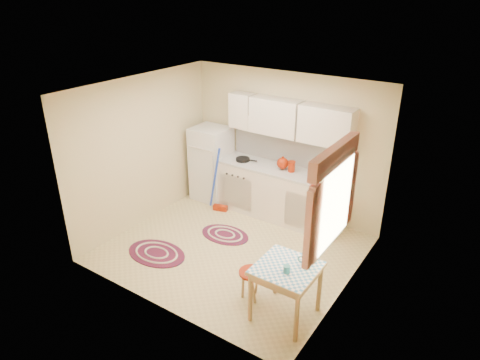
# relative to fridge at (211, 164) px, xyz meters

# --- Properties ---
(room_shell) EXTENTS (3.64, 3.60, 2.52)m
(room_shell) POSITION_rel_fridge_xyz_m (1.50, -1.01, 0.90)
(room_shell) COLOR #CDBC83
(room_shell) RESTS_ON ground
(fridge) EXTENTS (0.65, 0.60, 1.40)m
(fridge) POSITION_rel_fridge_xyz_m (0.00, 0.00, 0.00)
(fridge) COLOR silver
(fridge) RESTS_ON ground
(broom) EXTENTS (0.30, 0.19, 1.20)m
(broom) POSITION_rel_fridge_xyz_m (0.45, -0.35, -0.10)
(broom) COLOR blue
(broom) RESTS_ON ground
(base_cabinets) EXTENTS (2.25, 0.60, 0.88)m
(base_cabinets) POSITION_rel_fridge_xyz_m (1.35, 0.05, -0.26)
(base_cabinets) COLOR silver
(base_cabinets) RESTS_ON ground
(countertop) EXTENTS (2.27, 0.62, 0.04)m
(countertop) POSITION_rel_fridge_xyz_m (1.35, 0.05, 0.20)
(countertop) COLOR #B3B1AA
(countertop) RESTS_ON base_cabinets
(frying_pan) EXTENTS (0.30, 0.30, 0.05)m
(frying_pan) POSITION_rel_fridge_xyz_m (0.70, 0.00, 0.24)
(frying_pan) COLOR black
(frying_pan) RESTS_ON countertop
(red_kettle) EXTENTS (0.24, 0.22, 0.22)m
(red_kettle) POSITION_rel_fridge_xyz_m (1.47, 0.05, 0.33)
(red_kettle) COLOR #8E1E05
(red_kettle) RESTS_ON countertop
(red_canister) EXTENTS (0.15, 0.15, 0.16)m
(red_canister) POSITION_rel_fridge_xyz_m (1.64, 0.05, 0.30)
(red_canister) COLOR #8E1E05
(red_canister) RESTS_ON countertop
(table) EXTENTS (0.72, 0.72, 0.72)m
(table) POSITION_rel_fridge_xyz_m (2.72, -2.10, -0.34)
(table) COLOR tan
(table) RESTS_ON ground
(stool) EXTENTS (0.39, 0.39, 0.42)m
(stool) POSITION_rel_fridge_xyz_m (2.20, -2.06, -0.49)
(stool) COLOR #8E1E05
(stool) RESTS_ON ground
(coffee_pot) EXTENTS (0.16, 0.15, 0.26)m
(coffee_pot) POSITION_rel_fridge_xyz_m (2.91, -1.98, 0.15)
(coffee_pot) COLOR teal
(coffee_pot) RESTS_ON table
(mug) EXTENTS (0.10, 0.10, 0.10)m
(mug) POSITION_rel_fridge_xyz_m (2.77, -2.20, 0.07)
(mug) COLOR teal
(mug) RESTS_ON table
(rug_center) EXTENTS (0.86, 0.59, 0.02)m
(rug_center) POSITION_rel_fridge_xyz_m (1.01, -0.99, -0.69)
(rug_center) COLOR maroon
(rug_center) RESTS_ON ground
(rug_left) EXTENTS (1.00, 0.68, 0.02)m
(rug_left) POSITION_rel_fridge_xyz_m (0.45, -2.01, -0.69)
(rug_left) COLOR maroon
(rug_left) RESTS_ON ground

